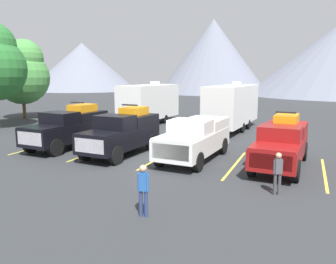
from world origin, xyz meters
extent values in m
plane|color=#2D3033|center=(0.00, 0.00, 0.00)|extent=(240.00, 240.00, 0.00)
cube|color=black|center=(-6.11, 0.92, 0.98)|extent=(2.38, 5.64, 1.00)
cube|color=black|center=(-6.23, -1.06, 1.52)|extent=(2.04, 1.67, 0.08)
cube|color=black|center=(-6.14, 0.42, 1.84)|extent=(2.00, 1.55, 0.73)
cube|color=slate|center=(-6.18, -0.15, 1.87)|extent=(1.80, 0.32, 0.54)
cube|color=black|center=(-6.01, 2.41, 1.76)|extent=(2.15, 2.66, 0.57)
cube|color=silver|center=(-6.28, -1.80, 1.03)|extent=(1.73, 0.17, 0.70)
cylinder|color=black|center=(-5.30, -1.01, 0.48)|extent=(0.34, 0.97, 0.96)
cylinder|color=black|center=(-7.16, -0.89, 0.48)|extent=(0.34, 0.97, 0.96)
cylinder|color=black|center=(-5.06, 2.73, 0.48)|extent=(0.34, 0.97, 0.96)
cylinder|color=black|center=(-6.92, 2.85, 0.48)|extent=(0.34, 0.97, 0.96)
cube|color=orange|center=(-6.01, 2.41, 2.27)|extent=(1.22, 1.69, 0.45)
cylinder|color=black|center=(-5.59, 1.82, 2.26)|extent=(0.21, 0.45, 0.44)
cylinder|color=black|center=(-6.50, 1.88, 2.26)|extent=(0.21, 0.45, 0.44)
cylinder|color=black|center=(-5.52, 2.94, 2.26)|extent=(0.21, 0.45, 0.44)
cylinder|color=black|center=(-6.43, 3.00, 2.26)|extent=(0.21, 0.45, 0.44)
cube|color=black|center=(-6.04, 1.95, 2.64)|extent=(1.02, 0.14, 0.08)
cube|color=black|center=(-2.22, 0.55, 0.95)|extent=(2.35, 5.38, 0.97)
cube|color=black|center=(-2.34, -1.34, 1.48)|extent=(2.03, 1.59, 0.08)
cube|color=black|center=(-2.25, 0.08, 1.84)|extent=(1.98, 1.49, 0.79)
cube|color=slate|center=(-2.28, -0.47, 1.88)|extent=(1.78, 0.34, 0.59)
cube|color=black|center=(-2.13, 1.97, 1.75)|extent=(2.13, 2.54, 0.61)
cube|color=silver|center=(-2.38, -2.04, 1.00)|extent=(1.71, 0.17, 0.68)
cylinder|color=black|center=(-1.41, -1.29, 0.47)|extent=(0.34, 0.95, 0.94)
cylinder|color=black|center=(-3.26, -1.17, 0.47)|extent=(0.34, 0.95, 0.94)
cylinder|color=black|center=(-1.18, 2.28, 0.47)|extent=(0.34, 0.95, 0.94)
cylinder|color=black|center=(-3.03, 2.40, 0.47)|extent=(0.34, 0.95, 0.94)
cube|color=orange|center=(-2.13, 1.97, 2.28)|extent=(1.21, 1.62, 0.45)
cylinder|color=black|center=(-1.71, 1.41, 2.28)|extent=(0.21, 0.45, 0.44)
cylinder|color=black|center=(-2.61, 1.47, 2.28)|extent=(0.21, 0.45, 0.44)
cylinder|color=black|center=(-1.64, 2.47, 2.28)|extent=(0.21, 0.45, 0.44)
cylinder|color=black|center=(-2.54, 2.53, 2.28)|extent=(0.21, 0.45, 0.44)
cube|color=black|center=(-2.15, 1.53, 2.66)|extent=(1.01, 0.14, 0.08)
cube|color=white|center=(1.80, 1.09, 0.94)|extent=(2.44, 5.77, 0.98)
cube|color=white|center=(1.67, -0.94, 1.47)|extent=(2.10, 1.71, 0.08)
cube|color=white|center=(1.76, 0.58, 1.78)|extent=(2.05, 1.59, 0.71)
cube|color=slate|center=(1.73, 0.00, 1.82)|extent=(1.84, 0.32, 0.52)
cube|color=white|center=(1.89, 2.61, 1.70)|extent=(2.20, 2.72, 0.54)
cube|color=silver|center=(1.62, -1.70, 0.99)|extent=(1.77, 0.17, 0.69)
cylinder|color=black|center=(2.63, -0.89, 0.45)|extent=(0.34, 0.92, 0.90)
cylinder|color=black|center=(0.72, -0.76, 0.45)|extent=(0.34, 0.92, 0.90)
cylinder|color=black|center=(2.87, 2.95, 0.45)|extent=(0.34, 0.92, 0.90)
cylinder|color=black|center=(0.96, 3.07, 0.45)|extent=(0.34, 0.92, 0.90)
cube|color=maroon|center=(6.00, 1.25, 0.90)|extent=(2.30, 5.96, 0.88)
cube|color=maroon|center=(5.87, -0.85, 1.38)|extent=(1.95, 1.75, 0.08)
cube|color=maroon|center=(5.97, 0.73, 1.70)|extent=(1.90, 1.63, 0.71)
cube|color=slate|center=(5.93, 0.12, 1.73)|extent=(1.71, 0.31, 0.52)
cube|color=maroon|center=(6.11, 2.83, 1.62)|extent=(2.06, 2.80, 0.56)
cube|color=silver|center=(5.82, -1.64, 0.95)|extent=(1.64, 0.16, 0.61)
cylinder|color=black|center=(6.76, -0.79, 0.47)|extent=(0.34, 0.95, 0.93)
cylinder|color=black|center=(4.99, -0.68, 0.47)|extent=(0.34, 0.95, 0.93)
cylinder|color=black|center=(7.02, 3.18, 0.47)|extent=(0.34, 0.95, 0.93)
cylinder|color=black|center=(5.25, 3.29, 0.47)|extent=(0.34, 0.95, 0.93)
cube|color=orange|center=(6.11, 2.83, 2.13)|extent=(1.17, 1.78, 0.45)
cylinder|color=black|center=(6.50, 2.21, 2.12)|extent=(0.21, 0.45, 0.44)
cylinder|color=black|center=(5.63, 2.26, 2.12)|extent=(0.21, 0.45, 0.44)
cylinder|color=black|center=(6.58, 3.39, 2.12)|extent=(0.21, 0.45, 0.44)
cylinder|color=black|center=(5.71, 3.44, 2.12)|extent=(0.21, 0.45, 0.44)
cube|color=black|center=(6.07, 2.34, 2.50)|extent=(0.97, 0.14, 0.08)
cube|color=gold|center=(-7.92, 0.94, 0.00)|extent=(0.12, 5.50, 0.01)
cube|color=gold|center=(-3.96, 0.94, 0.00)|extent=(0.12, 5.50, 0.01)
cube|color=gold|center=(0.00, 0.94, 0.00)|extent=(0.12, 5.50, 0.01)
cube|color=gold|center=(3.96, 0.94, 0.00)|extent=(0.12, 5.50, 0.01)
cube|color=gold|center=(7.92, 0.94, 0.00)|extent=(0.12, 5.50, 0.01)
cube|color=white|center=(-5.94, 11.98, 1.99)|extent=(2.95, 7.22, 2.93)
cube|color=#595960|center=(-7.19, 12.06, 2.14)|extent=(0.47, 6.77, 0.24)
cube|color=silver|center=(-5.87, 13.04, 3.61)|extent=(0.65, 0.74, 0.30)
cube|color=#333333|center=(-6.22, 7.85, 0.32)|extent=(0.20, 1.21, 0.12)
cylinder|color=black|center=(-4.86, 11.06, 0.38)|extent=(0.27, 0.77, 0.76)
cylinder|color=black|center=(-7.14, 11.21, 0.38)|extent=(0.27, 0.77, 0.76)
cylinder|color=black|center=(-4.74, 12.75, 0.38)|extent=(0.27, 0.77, 0.76)
cylinder|color=black|center=(-7.03, 12.90, 0.38)|extent=(0.27, 0.77, 0.76)
cube|color=white|center=(1.58, 11.38, 2.02)|extent=(2.92, 8.03, 2.97)
cube|color=brown|center=(0.37, 11.46, 2.17)|extent=(0.52, 7.56, 0.24)
cube|color=silver|center=(1.66, 12.56, 3.65)|extent=(0.65, 0.74, 0.30)
cube|color=#333333|center=(1.28, 6.84, 0.32)|extent=(0.20, 1.21, 0.12)
cylinder|color=black|center=(2.62, 10.36, 0.38)|extent=(0.27, 0.77, 0.76)
cylinder|color=black|center=(0.41, 10.51, 0.38)|extent=(0.27, 0.77, 0.76)
cylinder|color=black|center=(2.74, 12.25, 0.38)|extent=(0.27, 0.77, 0.76)
cylinder|color=black|center=(0.54, 12.40, 0.38)|extent=(0.27, 0.77, 0.76)
cylinder|color=navy|center=(2.47, -6.21, 0.41)|extent=(0.12, 0.12, 0.83)
cylinder|color=navy|center=(2.63, -6.19, 0.41)|extent=(0.12, 0.12, 0.83)
cube|color=#2659A5|center=(2.55, -6.20, 1.12)|extent=(0.27, 0.23, 0.59)
sphere|color=tan|center=(2.55, -6.20, 1.52)|extent=(0.22, 0.22, 0.22)
cylinder|color=#2659A5|center=(2.42, -6.22, 1.09)|extent=(0.10, 0.10, 0.53)
cylinder|color=#2659A5|center=(2.68, -6.18, 1.09)|extent=(0.10, 0.10, 0.53)
cylinder|color=#3F3F42|center=(6.11, -2.67, 0.40)|extent=(0.12, 0.12, 0.79)
cylinder|color=#3F3F42|center=(6.26, -2.61, 0.40)|extent=(0.12, 0.12, 0.79)
cube|color=#4C4C51|center=(6.18, -2.64, 1.07)|extent=(0.28, 0.26, 0.56)
sphere|color=tan|center=(6.18, -2.64, 1.46)|extent=(0.21, 0.21, 0.21)
cylinder|color=#4C4C51|center=(6.07, -2.69, 1.05)|extent=(0.09, 0.09, 0.51)
cylinder|color=#4C4C51|center=(6.30, -2.59, 1.05)|extent=(0.09, 0.09, 0.51)
cylinder|color=brown|center=(-19.19, 10.56, 1.38)|extent=(0.32, 0.32, 2.76)
sphere|color=#478C42|center=(-19.19, 10.56, 4.08)|extent=(5.29, 5.29, 5.29)
sphere|color=#478C42|center=(-18.81, 10.57, 5.93)|extent=(3.70, 3.70, 3.70)
cone|color=slate|center=(-53.02, 66.11, 6.70)|extent=(30.84, 30.84, 13.41)
cone|color=slate|center=(-14.65, 65.92, 8.78)|extent=(26.49, 26.49, 17.56)
camera|label=1|loc=(6.98, -14.94, 4.30)|focal=35.86mm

